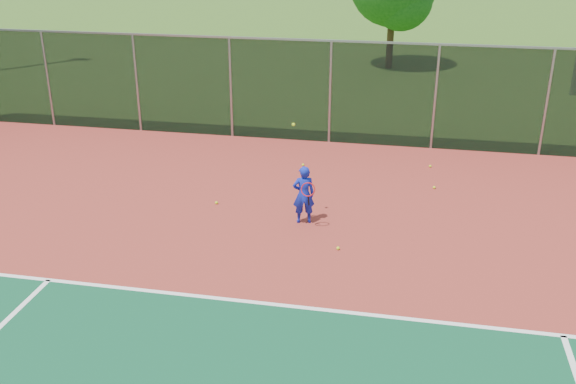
% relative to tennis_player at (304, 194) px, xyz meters
% --- Properties ---
extents(court_apron, '(30.00, 20.00, 0.02)m').
position_rel_tennis_player_xyz_m(court_apron, '(2.80, -4.36, -0.67)').
color(court_apron, maroon).
rests_on(court_apron, ground).
extents(fence_back, '(30.00, 0.06, 3.03)m').
position_rel_tennis_player_xyz_m(fence_back, '(2.80, 5.64, 0.88)').
color(fence_back, black).
rests_on(fence_back, court_apron).
extents(tennis_player, '(0.59, 0.63, 2.23)m').
position_rel_tennis_player_xyz_m(tennis_player, '(0.00, 0.00, 0.00)').
color(tennis_player, '#1121A6').
rests_on(tennis_player, court_apron).
extents(practice_ball_2, '(0.07, 0.07, 0.07)m').
position_rel_tennis_player_xyz_m(practice_ball_2, '(2.78, 4.01, -0.63)').
color(practice_ball_2, '#C3E11A').
rests_on(practice_ball_2, court_apron).
extents(practice_ball_3, '(0.07, 0.07, 0.07)m').
position_rel_tennis_player_xyz_m(practice_ball_3, '(2.86, 2.50, -0.63)').
color(practice_ball_3, '#C3E11A').
rests_on(practice_ball_3, court_apron).
extents(practice_ball_4, '(0.07, 0.07, 0.07)m').
position_rel_tennis_player_xyz_m(practice_ball_4, '(0.91, -1.14, -0.63)').
color(practice_ball_4, '#C3E11A').
rests_on(practice_ball_4, court_apron).
extents(practice_ball_5, '(0.07, 0.07, 0.07)m').
position_rel_tennis_player_xyz_m(practice_ball_5, '(-2.17, 0.57, -0.63)').
color(practice_ball_5, '#C3E11A').
rests_on(practice_ball_5, court_apron).
extents(practice_ball_6, '(0.07, 0.07, 0.07)m').
position_rel_tennis_player_xyz_m(practice_ball_6, '(-0.61, 3.45, -0.63)').
color(practice_ball_6, '#C3E11A').
rests_on(practice_ball_6, court_apron).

